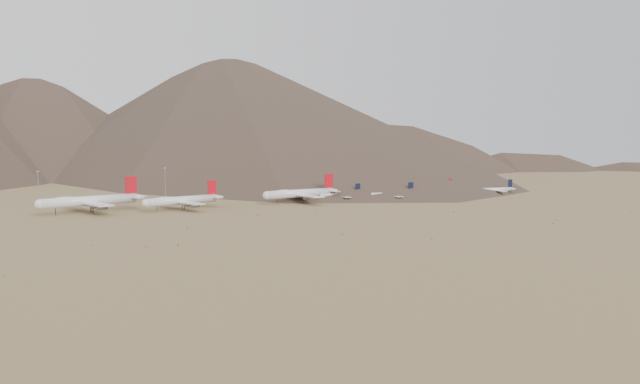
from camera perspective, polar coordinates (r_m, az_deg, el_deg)
name	(u,v)px	position (r m, az deg, el deg)	size (l,w,h in m)	color
ground	(302,208)	(464.15, -1.62, -1.44)	(3000.00, 3000.00, 0.00)	#997A4F
mountain_ridge	(124,89)	(1338.93, -17.51, 8.94)	(4400.00, 1000.00, 300.00)	#4E3C2F
widebody_west	(90,201)	(461.46, -20.27, -0.75)	(77.75, 61.74, 23.87)	silver
widebody_centre	(182,200)	(460.19, -12.50, -0.74)	(65.38, 52.00, 20.15)	silver
widebody_east	(300,193)	(498.54, -1.80, -0.11)	(73.97, 57.82, 22.16)	silver
narrowbody_a	(342,195)	(515.70, 2.02, -0.29)	(41.97, 29.91, 13.85)	silver
narrowbody_b	(394,194)	(523.43, 6.77, -0.22)	(44.13, 31.89, 14.58)	silver
narrowbody_c	(441,191)	(564.16, 10.97, 0.12)	(44.29, 33.26, 15.45)	silver
narrowbody_d	(497,190)	(594.93, 15.86, 0.21)	(41.05, 29.62, 13.55)	silver
control_tower	(280,188)	(585.41, -3.65, 0.41)	(8.00, 8.00, 12.00)	gray
mast_far_west	(38,185)	(541.62, -24.36, 0.55)	(2.00, 0.60, 25.70)	gray
mast_west	(165,181)	(567.59, -13.97, 1.03)	(2.00, 0.60, 25.70)	gray
mast_centre	(313,179)	(577.59, -0.63, 1.24)	(2.00, 0.60, 25.70)	gray
mast_east	(351,174)	(645.23, 2.83, 1.62)	(2.00, 0.60, 25.70)	gray
mast_far_east	(430,173)	(671.38, 10.00, 1.68)	(2.00, 0.60, 25.70)	gray
desert_scrub	(391,220)	(395.29, 6.54, -2.54)	(415.00, 163.95, 0.93)	olive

